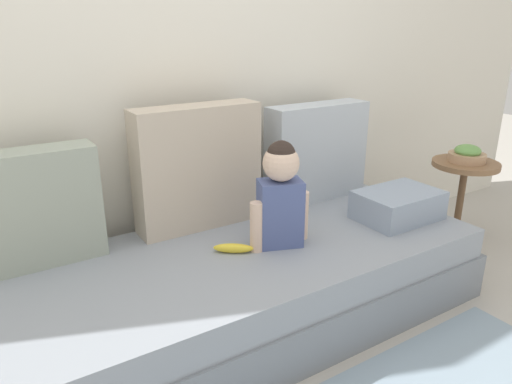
% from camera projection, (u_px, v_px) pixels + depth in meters
% --- Properties ---
extents(ground_plane, '(12.00, 12.00, 0.00)m').
position_uv_depth(ground_plane, '(237.00, 324.00, 2.14)').
color(ground_plane, '#B2ADA3').
extents(back_wall, '(5.47, 0.10, 2.58)m').
position_uv_depth(back_wall, '(170.00, 20.00, 2.17)').
color(back_wall, silver).
rests_on(back_wall, ground).
extents(couch, '(2.27, 0.89, 0.36)m').
position_uv_depth(couch, '(237.00, 289.00, 2.08)').
color(couch, gray).
rests_on(couch, ground).
extents(throw_pillow_left, '(0.49, 0.16, 0.47)m').
position_uv_depth(throw_pillow_left, '(35.00, 208.00, 1.86)').
color(throw_pillow_left, '#99A393').
rests_on(throw_pillow_left, couch).
extents(throw_pillow_center, '(0.59, 0.16, 0.57)m').
position_uv_depth(throw_pillow_center, '(198.00, 167.00, 2.20)').
color(throw_pillow_center, '#C1B29E').
rests_on(throw_pillow_center, couch).
extents(throw_pillow_right, '(0.58, 0.16, 0.52)m').
position_uv_depth(throw_pillow_right, '(317.00, 152.00, 2.57)').
color(throw_pillow_right, '#B2BCC6').
rests_on(throw_pillow_right, couch).
extents(toddler, '(0.30, 0.18, 0.46)m').
position_uv_depth(toddler, '(280.00, 193.00, 2.01)').
color(toddler, '#4C5B93').
rests_on(toddler, couch).
extents(banana, '(0.16, 0.13, 0.04)m').
position_uv_depth(banana, '(233.00, 248.00, 2.01)').
color(banana, yellow).
rests_on(banana, couch).
extents(folded_blanket, '(0.40, 0.28, 0.14)m').
position_uv_depth(folded_blanket, '(398.00, 205.00, 2.34)').
color(folded_blanket, '#8E9EB2').
rests_on(folded_blanket, couch).
extents(side_table, '(0.37, 0.37, 0.53)m').
position_uv_depth(side_table, '(463.00, 182.00, 2.77)').
color(side_table, brown).
rests_on(side_table, ground).
extents(fruit_bowl, '(0.21, 0.21, 0.10)m').
position_uv_depth(fruit_bowl, '(467.00, 155.00, 2.72)').
color(fruit_bowl, tan).
rests_on(fruit_bowl, side_table).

